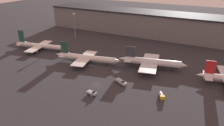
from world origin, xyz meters
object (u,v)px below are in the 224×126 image
Objects in this scene: airplane_0 at (41,46)px; service_vehicle_2 at (121,82)px; service_vehicle_3 at (92,93)px; service_vehicle_1 at (161,96)px; airplane_2 at (152,63)px; airplane_1 at (87,58)px.

service_vehicle_2 is at bearing -26.96° from airplane_0.
airplane_0 is 77.27m from service_vehicle_3.
airplane_0 reaches higher than service_vehicle_1.
service_vehicle_2 is (-7.99, -26.12, -2.60)m from airplane_2.
airplane_2 reaches higher than service_vehicle_2.
airplane_2 is (83.60, 5.94, 0.89)m from airplane_0.
service_vehicle_3 is (23.91, -31.81, -2.07)m from airplane_1.
service_vehicle_1 is at bearing 30.23° from service_vehicle_3.
airplane_1 is 8.46× the size of service_vehicle_3.
service_vehicle_3 is at bearing -97.23° from service_vehicle_1.
airplane_1 is 35.11m from service_vehicle_2.
service_vehicle_2 is at bearing 73.10° from service_vehicle_3.
airplane_0 is 5.57× the size of service_vehicle_2.
airplane_2 is 7.89× the size of service_vehicle_3.
airplane_2 reaches higher than service_vehicle_1.
airplane_1 is at bearing -139.29° from service_vehicle_1.
service_vehicle_2 is (75.62, -20.18, -1.70)m from airplane_0.
airplane_2 is at bearing -7.96° from airplane_0.
service_vehicle_3 reaches higher than service_vehicle_1.
airplane_1 is 8.73× the size of service_vehicle_1.
service_vehicle_1 is 22.95m from service_vehicle_2.
airplane_1 is at bearing -176.77° from airplane_2.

